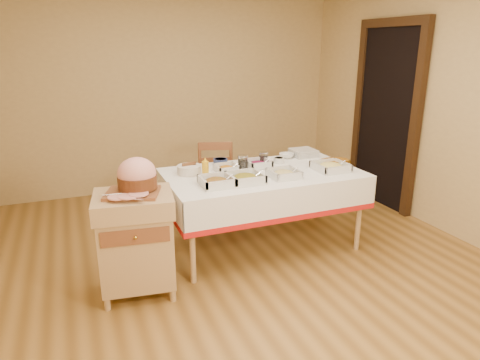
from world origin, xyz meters
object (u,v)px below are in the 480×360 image
at_px(ham_on_board, 136,178).
at_px(mustard_bottle, 205,169).
at_px(plate_stack, 303,153).
at_px(butcher_cart, 136,238).
at_px(dining_table, 262,188).
at_px(preserve_jar_left, 243,162).
at_px(brass_platter, 334,162).
at_px(bread_basket, 189,169).
at_px(dining_chair, 216,184).
at_px(preserve_jar_right, 263,158).

xyz_separation_m(ham_on_board, mustard_bottle, (0.66, 0.38, -0.10)).
height_order(ham_on_board, plate_stack, ham_on_board).
xyz_separation_m(butcher_cart, ham_on_board, (0.04, 0.03, 0.48)).
bearing_deg(mustard_bottle, dining_table, -1.89).
xyz_separation_m(preserve_jar_left, brass_platter, (0.89, -0.22, -0.04)).
bearing_deg(plate_stack, mustard_bottle, -163.06).
bearing_deg(plate_stack, dining_table, -149.46).
bearing_deg(dining_table, brass_platter, -2.02).
xyz_separation_m(butcher_cart, bread_basket, (0.60, 0.60, 0.33)).
height_order(butcher_cart, plate_stack, plate_stack).
height_order(dining_chair, plate_stack, dining_chair).
xyz_separation_m(preserve_jar_right, mustard_bottle, (-0.69, -0.26, 0.03)).
bearing_deg(preserve_jar_left, bread_basket, 179.46).
xyz_separation_m(ham_on_board, preserve_jar_left, (1.09, 0.56, -0.13)).
xyz_separation_m(ham_on_board, brass_platter, (1.99, 0.34, -0.16)).
bearing_deg(plate_stack, brass_platter, -75.16).
bearing_deg(brass_platter, preserve_jar_right, 154.66).
distance_m(preserve_jar_right, mustard_bottle, 0.74).
relative_size(preserve_jar_right, brass_platter, 0.33).
xyz_separation_m(dining_table, dining_chair, (-0.23, 0.69, -0.14)).
relative_size(mustard_bottle, plate_stack, 0.78).
bearing_deg(preserve_jar_left, ham_on_board, -152.93).
height_order(butcher_cart, dining_chair, dining_chair).
xyz_separation_m(dining_table, butcher_cart, (-1.26, -0.40, -0.13)).
bearing_deg(brass_platter, butcher_cart, -169.64).
bearing_deg(ham_on_board, plate_stack, 21.89).
bearing_deg(plate_stack, dining_chair, 161.18).
xyz_separation_m(butcher_cart, dining_chair, (1.03, 1.09, -0.01)).
relative_size(butcher_cart, bread_basket, 3.69).
height_order(mustard_bottle, plate_stack, mustard_bottle).
relative_size(dining_table, butcher_cart, 2.19).
relative_size(ham_on_board, preserve_jar_right, 3.45).
bearing_deg(preserve_jar_left, dining_chair, 102.31).
bearing_deg(bread_basket, ham_on_board, -134.83).
bearing_deg(brass_platter, ham_on_board, -170.35).
relative_size(dining_chair, brass_platter, 2.44).
distance_m(butcher_cart, ham_on_board, 0.48).
height_order(bread_basket, brass_platter, bread_basket).
distance_m(ham_on_board, preserve_jar_left, 1.23).
bearing_deg(mustard_bottle, dining_chair, 64.32).
xyz_separation_m(butcher_cart, preserve_jar_right, (1.39, 0.67, 0.34)).
bearing_deg(dining_chair, preserve_jar_right, -48.86).
bearing_deg(preserve_jar_right, dining_chair, 131.14).
bearing_deg(dining_table, ham_on_board, -163.31).
distance_m(butcher_cart, brass_platter, 2.09).
bearing_deg(mustard_bottle, bread_basket, 118.90).
xyz_separation_m(preserve_jar_right, brass_platter, (0.64, -0.30, -0.03)).
height_order(butcher_cart, brass_platter, butcher_cart).
xyz_separation_m(dining_chair, preserve_jar_left, (0.11, -0.50, 0.36)).
bearing_deg(ham_on_board, preserve_jar_right, 25.33).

